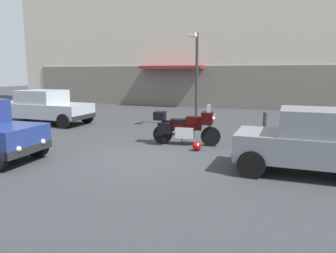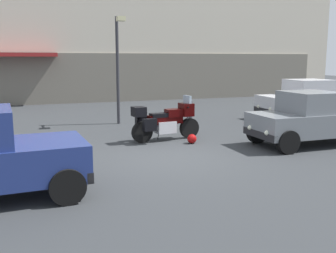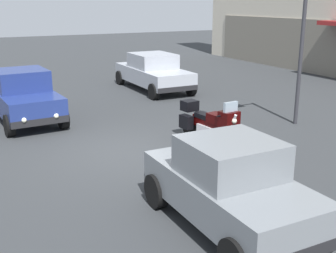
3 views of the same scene
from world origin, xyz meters
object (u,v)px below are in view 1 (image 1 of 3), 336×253
Objects in this scene: helmet at (197,146)px; streetlamp_curbside at (196,69)px; motorcycle at (185,126)px; bollard_curbside at (265,121)px; car_sedan_far at (43,107)px; car_compact_side at (311,143)px.

streetlamp_curbside is (-1.23, 4.15, 2.37)m from helmet.
motorcycle is 8.08× the size of helmet.
motorcycle is at bearing -79.76° from streetlamp_curbside.
bollard_curbside is at bearing 49.28° from motorcycle.
bollard_curbside is (9.91, 1.38, -0.33)m from car_sedan_far.
car_sedan_far reaches higher than bollard_curbside.
streetlamp_curbside is at bearing -51.27° from car_compact_side.
helmet is 0.33× the size of bollard_curbside.
helmet is 3.45m from car_compact_side.
bollard_curbside is at bearing 67.40° from helmet.
car_sedan_far is (-7.60, 2.04, 0.16)m from motorcycle.
car_sedan_far reaches higher than helmet.
bollard_curbside is at bearing -0.76° from streetlamp_curbside.
car_compact_side is at bearing 160.69° from car_sedan_far.
car_compact_side reaches higher than motorcycle.
car_sedan_far and car_compact_side have the same top height.
helmet is at bearing 162.06° from car_sedan_far.
car_sedan_far is 1.14× the size of streetlamp_curbside.
streetlamp_curbside reaches higher than bollard_curbside.
motorcycle is 3.99m from streetlamp_curbside.
car_sedan_far is at bearing -168.50° from streetlamp_curbside.
car_compact_side reaches higher than helmet.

